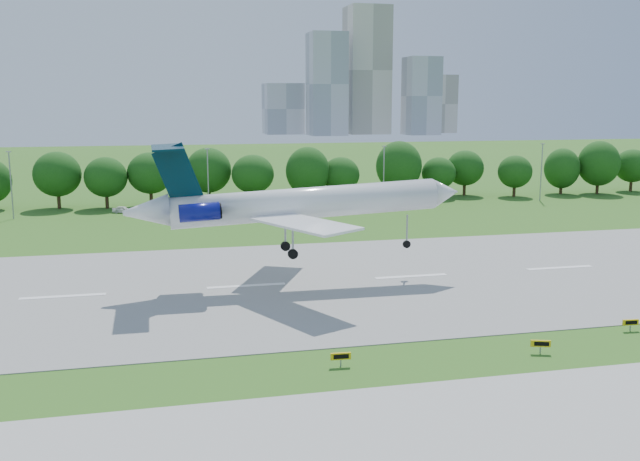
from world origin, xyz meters
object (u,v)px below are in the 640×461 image
at_px(service_vehicle_b, 123,210).
at_px(airliner, 290,203).
at_px(service_vehicle_a, 213,212).
at_px(taxi_sign_left, 341,356).

bearing_deg(service_vehicle_b, airliner, -143.77).
xyz_separation_m(airliner, service_vehicle_a, (-4.68, 53.55, -8.95)).
height_order(taxi_sign_left, service_vehicle_b, service_vehicle_b).
relative_size(taxi_sign_left, service_vehicle_a, 0.48).
relative_size(airliner, service_vehicle_b, 10.11).
bearing_deg(service_vehicle_a, airliner, -150.34).
bearing_deg(service_vehicle_a, taxi_sign_left, -152.63).
xyz_separation_m(taxi_sign_left, service_vehicle_b, (-20.22, 86.38, -0.20)).
distance_m(airliner, taxi_sign_left, 28.06).
distance_m(taxi_sign_left, service_vehicle_a, 80.32).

